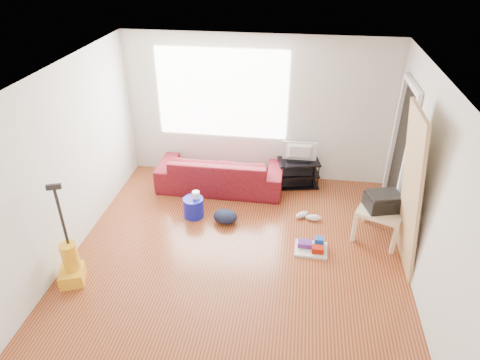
# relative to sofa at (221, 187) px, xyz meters

# --- Properties ---
(room) EXTENTS (4.51, 5.01, 2.51)m
(room) POSITION_rel_sofa_xyz_m (0.63, -1.80, 1.25)
(room) COLOR maroon
(room) RESTS_ON ground
(sofa) EXTENTS (2.11, 0.82, 0.62)m
(sofa) POSITION_rel_sofa_xyz_m (0.00, 0.00, 0.00)
(sofa) COLOR #4B050F
(sofa) RESTS_ON ground
(tv_stand) EXTENTS (0.76, 0.52, 0.48)m
(tv_stand) POSITION_rel_sofa_xyz_m (1.31, 0.27, 0.25)
(tv_stand) COLOR black
(tv_stand) RESTS_ON ground
(tv) EXTENTS (0.57, 0.08, 0.33)m
(tv) POSITION_rel_sofa_xyz_m (1.31, 0.27, 0.64)
(tv) COLOR black
(tv) RESTS_ON tv_stand
(side_table) EXTENTS (0.78, 0.78, 0.49)m
(side_table) POSITION_rel_sofa_xyz_m (2.50, -1.02, 0.41)
(side_table) COLOR beige
(side_table) RESTS_ON ground
(printer) EXTENTS (0.55, 0.47, 0.25)m
(printer) POSITION_rel_sofa_xyz_m (2.50, -1.02, 0.61)
(printer) COLOR black
(printer) RESTS_ON side_table
(bucket) EXTENTS (0.32, 0.32, 0.32)m
(bucket) POSITION_rel_sofa_xyz_m (-0.26, -0.90, 0.00)
(bucket) COLOR #0F16AD
(bucket) RESTS_ON ground
(toilet_paper) EXTENTS (0.12, 0.12, 0.11)m
(toilet_paper) POSITION_rel_sofa_xyz_m (-0.22, -0.86, 0.21)
(toilet_paper) COLOR white
(toilet_paper) RESTS_ON bucket
(cleaning_tray) EXTENTS (0.45, 0.37, 0.16)m
(cleaning_tray) POSITION_rel_sofa_xyz_m (1.57, -1.47, 0.05)
(cleaning_tray) COLOR silver
(cleaning_tray) RESTS_ON ground
(backpack) EXTENTS (0.42, 0.36, 0.21)m
(backpack) POSITION_rel_sofa_xyz_m (0.26, -0.99, 0.00)
(backpack) COLOR #171B37
(backpack) RESTS_ON ground
(sneakers) EXTENTS (0.42, 0.23, 0.10)m
(sneakers) POSITION_rel_sofa_xyz_m (1.50, -0.72, 0.05)
(sneakers) COLOR white
(sneakers) RESTS_ON ground
(vacuum) EXTENTS (0.39, 0.41, 1.39)m
(vacuum) POSITION_rel_sofa_xyz_m (-1.45, -2.50, 0.26)
(vacuum) COLOR gold
(vacuum) RESTS_ON ground
(door_panel) EXTENTS (0.27, 0.87, 2.16)m
(door_panel) POSITION_rel_sofa_xyz_m (2.68, -1.53, 0.00)
(door_panel) COLOR tan
(door_panel) RESTS_ON ground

